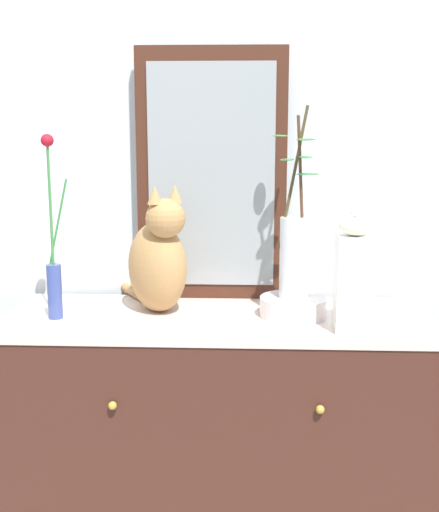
% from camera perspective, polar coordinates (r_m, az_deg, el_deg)
% --- Properties ---
extents(wall_back, '(4.40, 0.08, 2.60)m').
position_cam_1_polar(wall_back, '(2.23, 0.35, 7.94)').
color(wall_back, silver).
rests_on(wall_back, ground_plane).
extents(sideboard, '(1.27, 0.47, 0.87)m').
position_cam_1_polar(sideboard, '(2.17, -0.00, -16.05)').
color(sideboard, '#422219').
rests_on(sideboard, ground_plane).
extents(mirror_leaning, '(0.47, 0.03, 0.80)m').
position_cam_1_polar(mirror_leaning, '(2.14, -0.68, 6.81)').
color(mirror_leaning, '#412016').
rests_on(mirror_leaning, sideboard).
extents(cat_sitting, '(0.30, 0.39, 0.39)m').
position_cam_1_polar(cat_sitting, '(2.02, -5.23, -0.36)').
color(cat_sitting, '#AD7E4B').
rests_on(cat_sitting, sideboard).
extents(vase_slim_green, '(0.07, 0.04, 0.53)m').
position_cam_1_polar(vase_slim_green, '(2.00, -13.89, -0.89)').
color(vase_slim_green, '#3A4B93').
rests_on(vase_slim_green, sideboard).
extents(bowl_porcelain, '(0.20, 0.20, 0.06)m').
position_cam_1_polar(bowl_porcelain, '(2.01, 6.26, -4.28)').
color(bowl_porcelain, silver).
rests_on(bowl_porcelain, sideboard).
extents(vase_glass_clear, '(0.15, 0.18, 0.56)m').
position_cam_1_polar(vase_glass_clear, '(1.97, 6.36, 0.42)').
color(vase_glass_clear, silver).
rests_on(vase_glass_clear, bowl_porcelain).
extents(jar_lidded_porcelain, '(0.09, 0.09, 0.34)m').
position_cam_1_polar(jar_lidded_porcelain, '(1.87, 11.24, -1.64)').
color(jar_lidded_porcelain, white).
rests_on(jar_lidded_porcelain, sideboard).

